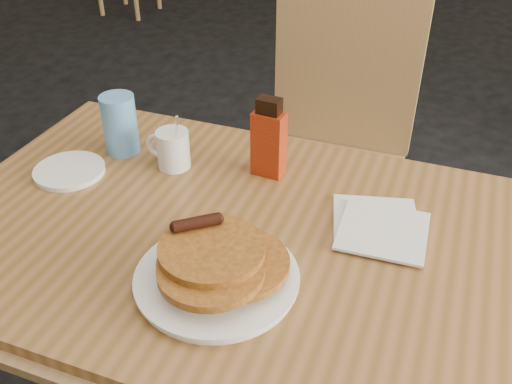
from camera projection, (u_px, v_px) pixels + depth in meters
main_table at (225, 243)px, 1.15m from camera, size 1.23×0.86×0.75m
chair_main_far at (333, 130)px, 1.78m from camera, size 0.47×0.47×1.00m
pancake_plate at (217, 269)px, 0.98m from camera, size 0.29×0.29×0.10m
coffee_mug at (172, 148)px, 1.29m from camera, size 0.11×0.07×0.14m
syrup_bottle at (269, 140)px, 1.25m from camera, size 0.07×0.05×0.18m
napkin_stack at (379, 226)px, 1.12m from camera, size 0.21×0.22×0.01m
blue_tumbler at (120, 124)px, 1.34m from camera, size 0.09×0.09×0.14m
side_saucer at (69, 171)px, 1.29m from camera, size 0.16×0.16×0.01m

